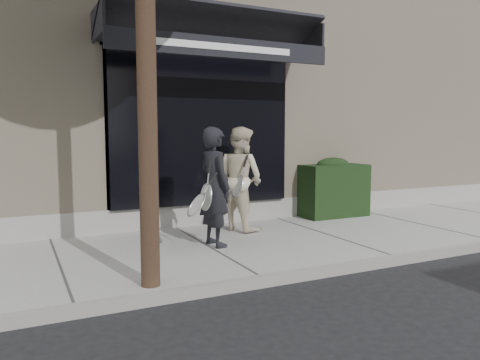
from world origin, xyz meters
TOP-DOWN VIEW (x-y plane):
  - ground at (0.00, 0.00)m, footprint 80.00×80.00m
  - sidewalk at (0.00, 0.00)m, footprint 20.00×3.00m
  - curb at (0.00, -1.55)m, footprint 20.00×0.10m
  - building_facade at (-0.01, 4.96)m, footprint 14.30×8.04m
  - hedge at (1.10, 1.25)m, footprint 1.30×0.70m
  - pedestrian_front at (-1.90, 0.03)m, footprint 0.76×0.82m
  - pedestrian_back at (-1.08, 0.86)m, footprint 0.89×1.00m

SIDE VIEW (x-z plane):
  - ground at x=0.00m, z-range 0.00..0.00m
  - sidewalk at x=0.00m, z-range 0.00..0.12m
  - curb at x=0.00m, z-range 0.00..0.14m
  - hedge at x=1.10m, z-range 0.09..1.23m
  - pedestrian_front at x=-1.90m, z-range 0.12..1.82m
  - pedestrian_back at x=-1.08m, z-range 0.12..1.83m
  - building_facade at x=-0.01m, z-range -0.08..5.56m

